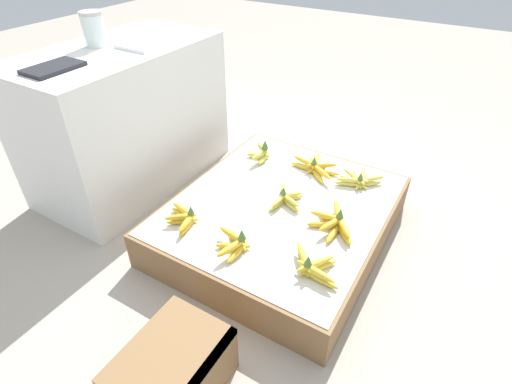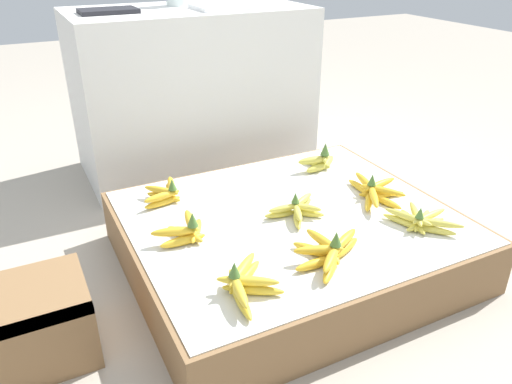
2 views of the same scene
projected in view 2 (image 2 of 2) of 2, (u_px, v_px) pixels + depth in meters
ground_plane at (289, 262)px, 1.80m from camera, size 10.00×10.00×0.00m
display_platform at (289, 239)px, 1.76m from camera, size 1.09×0.95×0.19m
back_vendor_table at (193, 91)px, 2.41m from camera, size 1.08×0.58×0.77m
wooden_crate at (20, 328)px, 1.34m from camera, size 0.37×0.27×0.21m
banana_bunch_front_left at (244, 283)px, 1.33m from camera, size 0.17×0.24×0.10m
banana_bunch_front_midleft at (329, 251)px, 1.46m from camera, size 0.26×0.23×0.10m
banana_bunch_front_midright at (421, 221)px, 1.63m from camera, size 0.19×0.22×0.08m
banana_bunch_middle_left at (186, 231)px, 1.56m from camera, size 0.20×0.17×0.10m
banana_bunch_middle_midleft at (297, 209)px, 1.70m from camera, size 0.22×0.18×0.08m
banana_bunch_middle_midright at (374, 191)px, 1.82m from camera, size 0.23×0.27×0.09m
banana_bunch_back_left at (166, 193)px, 1.80m from camera, size 0.16×0.17×0.09m
banana_bunch_back_midright at (321, 160)px, 2.05m from camera, size 0.21×0.14×0.11m
foam_tray_white at (222, 7)px, 2.19m from camera, size 0.24×0.21×0.02m
foam_tray_dark at (108, 11)px, 2.06m from camera, size 0.23×0.15×0.02m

